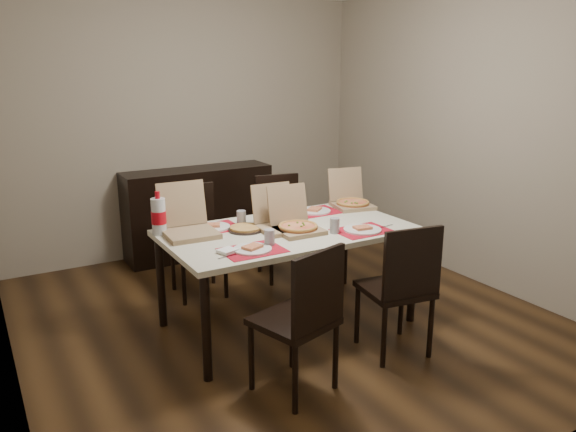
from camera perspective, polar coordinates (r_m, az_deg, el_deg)
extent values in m
cube|color=#402913|center=(4.47, -0.25, -10.41)|extent=(3.80, 4.00, 0.02)
cube|color=gray|center=(5.89, -10.24, 8.93)|extent=(3.80, 0.02, 2.60)
cube|color=gray|center=(5.29, 18.13, 7.73)|extent=(0.02, 4.00, 2.60)
cube|color=black|center=(5.83, -9.06, 0.41)|extent=(1.50, 0.40, 0.90)
cube|color=beige|center=(4.12, 0.00, -1.61)|extent=(1.80, 1.00, 0.04)
cylinder|color=black|center=(3.54, -8.32, -11.22)|extent=(0.06, 0.06, 0.71)
cylinder|color=black|center=(4.39, 12.54, -6.10)|extent=(0.06, 0.06, 0.71)
cylinder|color=black|center=(4.31, -12.79, -6.52)|extent=(0.06, 0.06, 0.71)
cylinder|color=black|center=(5.02, 5.76, -3.03)|extent=(0.06, 0.06, 0.71)
cube|color=black|center=(3.38, 0.58, -10.61)|extent=(0.52, 0.52, 0.04)
cube|color=black|center=(3.16, 3.13, -7.56)|extent=(0.41, 0.15, 0.46)
cylinder|color=black|center=(3.27, 0.73, -16.27)|extent=(0.04, 0.04, 0.43)
cylinder|color=black|center=(3.51, 4.85, -13.98)|extent=(0.04, 0.04, 0.43)
cylinder|color=black|center=(3.49, -3.74, -14.11)|extent=(0.04, 0.04, 0.43)
cylinder|color=black|center=(3.71, 0.43, -12.16)|extent=(0.04, 0.04, 0.43)
cube|color=black|center=(3.89, 10.78, -7.32)|extent=(0.48, 0.48, 0.04)
cube|color=black|center=(3.65, 12.56, -4.72)|extent=(0.42, 0.09, 0.46)
cylinder|color=black|center=(3.76, 9.71, -12.03)|extent=(0.04, 0.04, 0.43)
cylinder|color=black|center=(3.94, 14.28, -10.94)|extent=(0.04, 0.04, 0.43)
cylinder|color=black|center=(4.04, 7.05, -9.91)|extent=(0.04, 0.04, 0.43)
cylinder|color=black|center=(4.21, 11.42, -9.03)|extent=(0.04, 0.04, 0.43)
cube|color=black|center=(4.81, -9.15, -2.81)|extent=(0.46, 0.46, 0.04)
cube|color=black|center=(4.91, -9.89, 0.59)|extent=(0.42, 0.07, 0.46)
cylinder|color=black|center=(5.09, -7.65, -4.50)|extent=(0.04, 0.04, 0.43)
cylinder|color=black|center=(5.01, -11.60, -5.04)|extent=(0.04, 0.04, 0.43)
cylinder|color=black|center=(4.77, -6.34, -5.84)|extent=(0.04, 0.04, 0.43)
cylinder|color=black|center=(4.68, -10.54, -6.45)|extent=(0.04, 0.04, 0.43)
cube|color=black|center=(5.14, -0.45, -1.40)|extent=(0.49, 0.49, 0.04)
cube|color=black|center=(5.25, -1.15, 1.77)|extent=(0.42, 0.11, 0.46)
cylinder|color=black|center=(5.43, 0.71, -3.08)|extent=(0.04, 0.04, 0.43)
cylinder|color=black|center=(5.32, -2.92, -3.49)|extent=(0.04, 0.04, 0.43)
cylinder|color=black|center=(5.12, 2.13, -4.27)|extent=(0.04, 0.04, 0.43)
cylinder|color=black|center=(5.00, -1.71, -4.74)|extent=(0.04, 0.04, 0.43)
cube|color=#B90C21|center=(3.66, -3.63, -3.49)|extent=(0.40, 0.30, 0.00)
cylinder|color=white|center=(3.65, -3.63, -3.37)|extent=(0.25, 0.25, 0.01)
cube|color=#E1BB70|center=(3.65, -3.64, -3.15)|extent=(0.14, 0.13, 0.02)
cylinder|color=#91939B|center=(3.74, -1.90, -2.20)|extent=(0.07, 0.07, 0.11)
cube|color=#B2B2B7|center=(3.57, -5.72, -4.02)|extent=(0.20, 0.04, 0.00)
cube|color=white|center=(3.62, -6.18, -3.53)|extent=(0.13, 0.13, 0.02)
cube|color=#B90C21|center=(4.10, 7.57, -1.48)|extent=(0.40, 0.30, 0.00)
cylinder|color=white|center=(4.10, 7.57, -1.37)|extent=(0.27, 0.27, 0.01)
cube|color=#E1BB70|center=(4.10, 7.58, -1.17)|extent=(0.13, 0.10, 0.02)
cylinder|color=#91939B|center=(4.02, 4.76, -0.97)|extent=(0.07, 0.07, 0.11)
cube|color=#B2B2B7|center=(4.22, 9.69, -1.11)|extent=(0.20, 0.04, 0.00)
cube|color=#B90C21|center=(4.17, -7.74, -1.22)|extent=(0.40, 0.30, 0.00)
cylinder|color=white|center=(4.17, -7.74, -1.12)|extent=(0.27, 0.27, 0.01)
cube|color=#E1BB70|center=(4.16, -7.75, -0.92)|extent=(0.15, 0.13, 0.02)
cylinder|color=#91939B|center=(4.22, -4.76, -0.19)|extent=(0.07, 0.07, 0.11)
cube|color=#B2B2B7|center=(4.16, -9.35, -1.32)|extent=(0.20, 0.04, 0.00)
cube|color=white|center=(4.15, -10.00, -1.24)|extent=(0.13, 0.13, 0.02)
cube|color=#B90C21|center=(4.59, 2.71, 0.43)|extent=(0.40, 0.30, 0.00)
cylinder|color=white|center=(4.59, 2.71, 0.53)|extent=(0.26, 0.26, 0.01)
cube|color=#E1BB70|center=(4.58, 2.72, 0.71)|extent=(0.15, 0.14, 0.02)
cylinder|color=#91939B|center=(4.48, 1.01, 0.77)|extent=(0.07, 0.07, 0.11)
cube|color=#B2B2B7|center=(4.69, 4.09, 0.72)|extent=(0.20, 0.04, 0.00)
cube|color=white|center=(4.02, 0.21, -1.62)|extent=(0.15, 0.15, 0.02)
cube|color=#8F7453|center=(4.03, 1.03, -1.47)|extent=(0.32, 0.32, 0.03)
cube|color=#8F7453|center=(4.12, -0.05, 1.22)|extent=(0.32, 0.08, 0.28)
cylinder|color=#E1BB70|center=(4.02, 1.03, -1.13)|extent=(0.28, 0.28, 0.02)
cube|color=#8F7453|center=(4.75, 6.58, 1.03)|extent=(0.36, 0.36, 0.03)
cube|color=#8F7453|center=(4.85, 5.85, 3.25)|extent=(0.32, 0.13, 0.28)
cylinder|color=#E1BB70|center=(4.74, 6.58, 1.32)|extent=(0.31, 0.31, 0.02)
cube|color=#8F7453|center=(4.01, -9.89, -1.76)|extent=(0.37, 0.37, 0.04)
cube|color=#8F7453|center=(4.12, -10.75, 1.25)|extent=(0.35, 0.10, 0.32)
cube|color=#8F7453|center=(4.07, -0.69, -1.27)|extent=(0.33, 0.33, 0.03)
cube|color=#8F7453|center=(4.17, -1.66, 1.38)|extent=(0.32, 0.09, 0.28)
cylinder|color=black|center=(4.09, -4.32, -1.39)|extent=(0.26, 0.26, 0.01)
cylinder|color=tan|center=(4.08, -4.33, -1.18)|extent=(0.23, 0.23, 0.02)
imported|color=white|center=(4.31, 1.06, -0.37)|extent=(0.11, 0.11, 0.03)
cylinder|color=silver|center=(4.05, -13.00, -0.06)|extent=(0.10, 0.10, 0.26)
cylinder|color=#B40814|center=(4.06, -13.00, -0.13)|extent=(0.11, 0.11, 0.09)
cylinder|color=#B40814|center=(4.02, -13.13, 2.10)|extent=(0.03, 0.03, 0.05)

